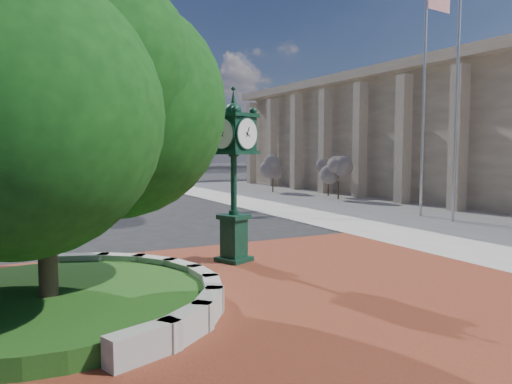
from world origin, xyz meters
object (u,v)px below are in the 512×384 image
object	(u,v)px
street_lamp_near	(168,128)
parked_car	(103,175)
flagpole_b	(457,89)
street_lamp_far	(68,130)
post_clock	(234,169)
flagpole_a	(424,96)

from	to	relation	value
street_lamp_near	parked_car	bearing A→B (deg)	98.48
flagpole_b	street_lamp_near	distance (m)	21.62
parked_car	street_lamp_far	bearing A→B (deg)	-170.62
parked_car	post_clock	bearing A→B (deg)	-112.60
street_lamp_far	flagpole_a	bearing A→B (deg)	-68.51
parked_car	street_lamp_far	world-z (taller)	street_lamp_far
street_lamp_near	street_lamp_far	size ratio (longest dim) A/B	0.97
parked_car	flagpole_b	size ratio (longest dim) A/B	0.36
parked_car	street_lamp_far	xyz separation A→B (m)	(-3.37, -1.74, 4.31)
post_clock	parked_car	world-z (taller)	post_clock
street_lamp_far	street_lamp_near	bearing A→B (deg)	-66.70
post_clock	flagpole_a	world-z (taller)	flagpole_a
parked_car	flagpole_a	bearing A→B (deg)	-92.71
street_lamp_near	flagpole_b	bearing A→B (deg)	-71.89
post_clock	street_lamp_far	world-z (taller)	street_lamp_far
street_lamp_far	flagpole_b	bearing A→B (deg)	-69.85
flagpole_a	flagpole_b	distance (m)	2.02
post_clock	street_lamp_far	bearing A→B (deg)	90.38
parked_car	street_lamp_far	size ratio (longest dim) A/B	0.49
post_clock	street_lamp_far	size ratio (longest dim) A/B	0.58
parked_car	street_lamp_near	size ratio (longest dim) A/B	0.50
flagpole_b	street_lamp_near	xyz separation A→B (m)	(-6.71, 20.53, -1.01)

